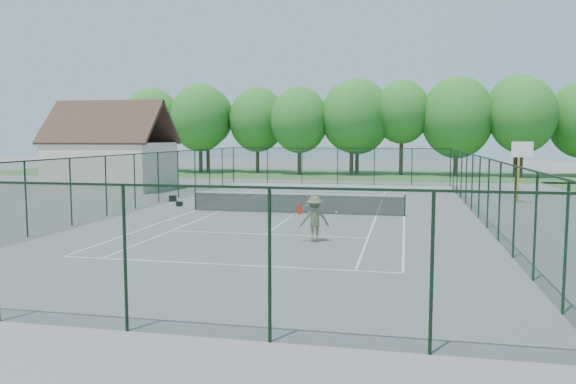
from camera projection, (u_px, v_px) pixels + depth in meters
name	position (u px, v px, depth m)	size (l,w,h in m)	color
ground	(296.00, 213.00, 28.98)	(140.00, 140.00, 0.00)	slate
grass_far	(351.00, 175.00, 58.19)	(80.00, 16.00, 0.01)	#467333
court_lines	(296.00, 213.00, 28.98)	(11.05, 23.85, 0.01)	white
tennis_net	(296.00, 202.00, 28.92)	(11.08, 0.08, 1.10)	black
fence_enclosure	(296.00, 183.00, 28.82)	(18.05, 36.05, 3.02)	#183821
utility_building	(111.00, 148.00, 41.68)	(8.60, 6.27, 6.63)	beige
tree_line_far	(352.00, 117.00, 57.60)	(39.40, 6.40, 9.70)	#422F21
basketball_goal	(521.00, 160.00, 33.20)	(1.20, 1.43, 3.65)	gold
sports_bag_a	(173.00, 198.00, 34.23)	(0.45, 0.27, 0.36)	black
sports_bag_b	(179.00, 204.00, 31.89)	(0.34, 0.21, 0.26)	black
tennis_player	(314.00, 219.00, 21.10)	(1.68, 0.98, 1.72)	#666A49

